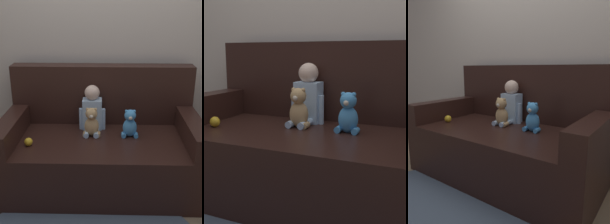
# 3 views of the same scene
# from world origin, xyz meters

# --- Properties ---
(ground_plane) EXTENTS (12.00, 12.00, 0.00)m
(ground_plane) POSITION_xyz_m (0.00, 0.00, 0.00)
(ground_plane) COLOR #9E8460
(wall_back) EXTENTS (8.00, 0.05, 2.60)m
(wall_back) POSITION_xyz_m (0.00, 0.57, 1.30)
(wall_back) COLOR beige
(wall_back) RESTS_ON ground_plane
(couch) EXTENTS (1.75, 0.96, 1.05)m
(couch) POSITION_xyz_m (0.00, 0.07, 0.35)
(couch) COLOR black
(couch) RESTS_ON ground_plane
(person_baby) EXTENTS (0.25, 0.31, 0.43)m
(person_baby) POSITION_xyz_m (-0.09, 0.20, 0.66)
(person_baby) COLOR silver
(person_baby) RESTS_ON couch
(teddy_bear_brown) EXTENTS (0.16, 0.12, 0.27)m
(teddy_bear_brown) POSITION_xyz_m (-0.09, 0.04, 0.60)
(teddy_bear_brown) COLOR tan
(teddy_bear_brown) RESTS_ON couch
(plush_toy_side) EXTENTS (0.15, 0.12, 0.26)m
(plush_toy_side) POSITION_xyz_m (0.26, 0.03, 0.60)
(plush_toy_side) COLOR #4C9EDB
(plush_toy_side) RESTS_ON couch
(toy_ball) EXTENTS (0.07, 0.07, 0.07)m
(toy_ball) POSITION_xyz_m (-0.61, -0.18, 0.51)
(toy_ball) COLOR gold
(toy_ball) RESTS_ON couch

